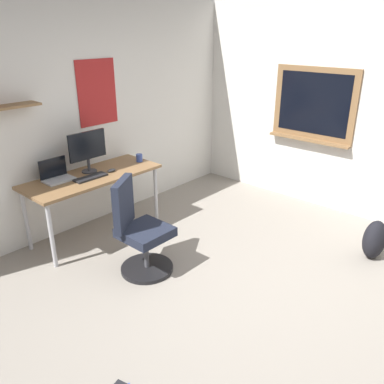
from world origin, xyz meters
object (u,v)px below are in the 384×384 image
(backpack, at_px, (374,240))
(laptop, at_px, (57,175))
(monitor_primary, at_px, (87,149))
(coffee_mug, at_px, (139,158))
(office_chair, at_px, (139,233))
(desk, at_px, (93,181))
(computer_mouse, at_px, (112,170))
(keyboard, at_px, (91,177))

(backpack, bearing_deg, laptop, 125.73)
(monitor_primary, distance_m, coffee_mug, 0.68)
(backpack, bearing_deg, coffee_mug, 110.59)
(laptop, xyz_separation_m, monitor_primary, (0.38, -0.05, 0.22))
(laptop, xyz_separation_m, backpack, (1.96, -2.73, -0.58))
(coffee_mug, bearing_deg, laptop, 169.90)
(office_chair, height_order, monitor_primary, monitor_primary)
(desk, relative_size, computer_mouse, 14.65)
(monitor_primary, bearing_deg, keyboard, -122.29)
(office_chair, xyz_separation_m, coffee_mug, (0.82, 0.91, 0.37))
(office_chair, distance_m, coffee_mug, 1.28)
(desk, xyz_separation_m, backpack, (1.62, -2.58, -0.45))
(laptop, bearing_deg, computer_mouse, -22.73)
(office_chair, relative_size, computer_mouse, 9.13)
(keyboard, bearing_deg, computer_mouse, 0.00)
(keyboard, relative_size, coffee_mug, 4.02)
(laptop, xyz_separation_m, coffee_mug, (1.00, -0.18, -0.01))
(desk, bearing_deg, office_chair, -99.67)
(office_chair, bearing_deg, backpack, -42.62)
(office_chair, relative_size, backpack, 2.26)
(keyboard, height_order, coffee_mug, coffee_mug)
(desk, xyz_separation_m, office_chair, (-0.16, -0.94, -0.26))
(laptop, distance_m, keyboard, 0.35)
(monitor_primary, height_order, backpack, monitor_primary)
(office_chair, bearing_deg, laptop, 99.52)
(monitor_primary, distance_m, backpack, 3.21)
(computer_mouse, bearing_deg, office_chair, -112.92)
(desk, distance_m, office_chair, 0.99)
(coffee_mug, bearing_deg, backpack, -69.41)
(monitor_primary, relative_size, backpack, 1.10)
(keyboard, height_order, computer_mouse, computer_mouse)
(keyboard, bearing_deg, office_chair, -95.57)
(desk, bearing_deg, coffee_mug, -2.50)
(computer_mouse, xyz_separation_m, backpack, (1.42, -2.50, -0.54))
(desk, height_order, backpack, desk)
(backpack, bearing_deg, desk, 122.14)
(desk, bearing_deg, computer_mouse, -21.17)
(office_chair, xyz_separation_m, laptop, (-0.18, 1.09, 0.38))
(office_chair, xyz_separation_m, backpack, (1.78, -1.64, -0.20))
(backpack, bearing_deg, computer_mouse, 119.54)
(desk, distance_m, monitor_primary, 0.36)
(laptop, relative_size, backpack, 0.74)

